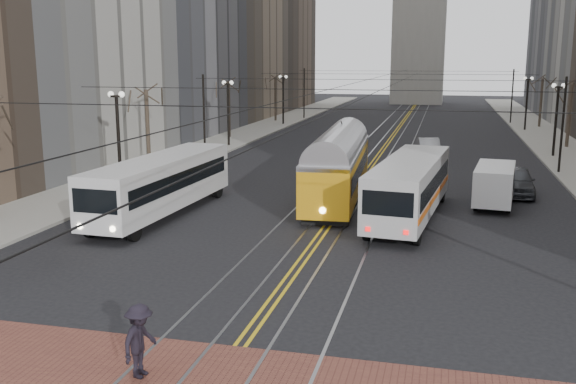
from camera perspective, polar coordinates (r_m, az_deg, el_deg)
The scene contains 15 objects.
ground at distance 18.95m, azimuth -3.37°, elevation -12.33°, with size 260.00×260.00×0.00m, color black.
sidewalk_left at distance 65.19m, azimuth -4.36°, elevation 4.94°, with size 5.00×140.00×0.15m, color gray.
sidewalk_right at distance 62.77m, azimuth 22.73°, elevation 3.81°, with size 5.00×140.00×0.15m, color gray.
streetcar_rails at distance 62.22m, azimuth 8.93°, elevation 4.44°, with size 4.80×130.00×0.02m, color gray.
centre_lines at distance 62.22m, azimuth 8.93°, elevation 4.45°, with size 0.42×130.00×0.01m, color gold.
lamp_posts at distance 45.83m, azimuth 7.25°, elevation 5.46°, with size 27.60×57.20×5.60m.
street_trees at distance 52.26m, azimuth 8.09°, elevation 6.20°, with size 31.68×53.28×5.60m.
trolley_wires at distance 51.76m, azimuth 8.07°, elevation 7.23°, with size 25.96×120.00×6.60m.
transit_bus at distance 32.71m, azimuth -11.18°, elevation 0.47°, with size 2.44×11.73×2.93m, color silver.
streetcar at distance 35.87m, azimuth 4.48°, elevation 1.80°, with size 2.46×13.26×3.12m, color orange.
rear_bus at distance 31.87m, azimuth 10.78°, elevation 0.21°, with size 2.46×11.32×2.95m, color #B9B9B9.
cargo_van at distance 35.79m, azimuth 17.86°, elevation 0.48°, with size 1.91×4.96×2.19m, color silver.
sedan_grey at distance 39.35m, azimuth 19.65°, elevation 0.92°, with size 1.92×4.78×1.63m, color #43464B.
sedan_silver at distance 52.69m, azimuth 12.41°, elevation 3.85°, with size 1.60×4.60×1.52m, color #9EA0A5.
pedestrian_d at distance 16.53m, azimuth -13.04°, elevation -12.76°, with size 1.21×0.70×1.88m, color black.
Camera 1 is at (5.17, -16.52, 7.71)m, focal length 40.00 mm.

